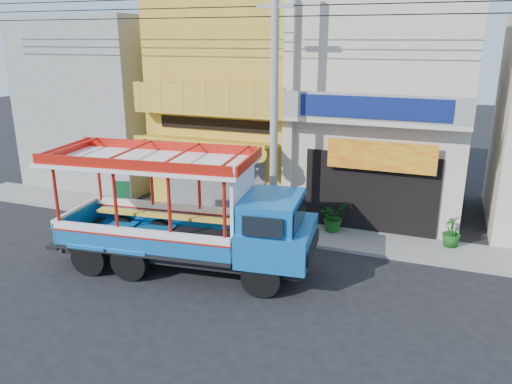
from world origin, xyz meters
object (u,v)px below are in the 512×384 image
Objects in this scene: green_sign at (122,195)px; songthaew_truck at (201,216)px; utility_pole at (279,92)px; potted_plant_c at (452,231)px; potted_plant_a at (333,216)px.

songthaew_truck is at bearing -35.26° from green_sign.
utility_pole reaches higher than songthaew_truck.
utility_pole is at bearing -71.92° from potted_plant_c.
potted_plant_a is at bearing 1.76° from green_sign.
green_sign is 12.59m from potted_plant_c.
green_sign is 0.95× the size of potted_plant_c.
utility_pole reaches higher than potted_plant_a.
potted_plant_c is (6.87, 4.37, -1.10)m from songthaew_truck.
utility_pole is 26.60× the size of potted_plant_c.
green_sign is (-6.97, 0.88, -4.49)m from utility_pole.
songthaew_truck is at bearing 173.89° from potted_plant_a.
songthaew_truck is 8.22m from potted_plant_c.
green_sign is (-5.71, 4.04, -1.21)m from songthaew_truck.
green_sign is at bearing -82.63° from potted_plant_c.
green_sign is at bearing 144.74° from songthaew_truck.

